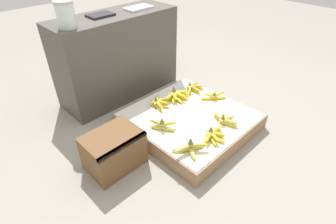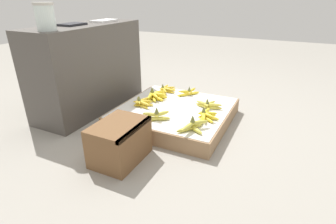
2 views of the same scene
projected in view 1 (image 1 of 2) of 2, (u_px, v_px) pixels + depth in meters
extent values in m
plane|color=gray|center=(189.00, 127.00, 2.21)|extent=(10.00, 10.00, 0.00)
cube|color=#997551|center=(189.00, 121.00, 2.17)|extent=(0.90, 0.91, 0.13)
cube|color=silver|center=(190.00, 114.00, 2.13)|extent=(0.87, 0.88, 0.00)
cube|color=#4C4742|center=(118.00, 56.00, 2.44)|extent=(1.14, 0.42, 0.77)
cube|color=brown|center=(114.00, 150.00, 1.78)|extent=(0.37, 0.27, 0.27)
cube|color=#4E3520|center=(123.00, 146.00, 1.64)|extent=(0.37, 0.02, 0.02)
ellipsoid|color=gold|center=(183.00, 149.00, 1.78)|extent=(0.15, 0.12, 0.03)
ellipsoid|color=gold|center=(191.00, 151.00, 1.76)|extent=(0.11, 0.15, 0.03)
ellipsoid|color=gold|center=(194.00, 147.00, 1.79)|extent=(0.16, 0.09, 0.03)
ellipsoid|color=gold|center=(184.00, 148.00, 1.74)|extent=(0.16, 0.06, 0.03)
ellipsoid|color=gold|center=(197.00, 145.00, 1.76)|extent=(0.14, 0.13, 0.03)
cone|color=olive|center=(191.00, 141.00, 1.74)|extent=(0.04, 0.04, 0.05)
ellipsoid|color=yellow|center=(207.00, 139.00, 1.86)|extent=(0.15, 0.06, 0.03)
ellipsoid|color=yellow|center=(212.00, 139.00, 1.86)|extent=(0.10, 0.14, 0.03)
ellipsoid|color=yellow|center=(216.00, 138.00, 1.87)|extent=(0.04, 0.15, 0.03)
ellipsoid|color=yellow|center=(215.00, 136.00, 1.89)|extent=(0.12, 0.13, 0.03)
ellipsoid|color=yellow|center=(215.00, 133.00, 1.92)|extent=(0.15, 0.06, 0.03)
ellipsoid|color=yellow|center=(209.00, 135.00, 1.85)|extent=(0.15, 0.08, 0.03)
ellipsoid|color=yellow|center=(213.00, 135.00, 1.86)|extent=(0.08, 0.15, 0.03)
ellipsoid|color=yellow|center=(215.00, 133.00, 1.87)|extent=(0.09, 0.15, 0.03)
ellipsoid|color=yellow|center=(215.00, 130.00, 1.90)|extent=(0.15, 0.05, 0.03)
cone|color=olive|center=(211.00, 129.00, 1.86)|extent=(0.03, 0.03, 0.04)
ellipsoid|color=#DBCC4C|center=(229.00, 124.00, 2.00)|extent=(0.06, 0.15, 0.03)
ellipsoid|color=#DBCC4C|center=(228.00, 122.00, 2.03)|extent=(0.12, 0.12, 0.03)
ellipsoid|color=#DBCC4C|center=(227.00, 119.00, 2.05)|extent=(0.15, 0.04, 0.03)
ellipsoid|color=#DBCC4C|center=(222.00, 119.00, 2.06)|extent=(0.13, 0.11, 0.03)
ellipsoid|color=#DBCC4C|center=(219.00, 119.00, 2.06)|extent=(0.07, 0.15, 0.03)
ellipsoid|color=#DBCC4C|center=(229.00, 121.00, 1.99)|extent=(0.07, 0.15, 0.03)
ellipsoid|color=#DBCC4C|center=(227.00, 118.00, 2.02)|extent=(0.15, 0.08, 0.03)
ellipsoid|color=#DBCC4C|center=(224.00, 117.00, 2.04)|extent=(0.15, 0.07, 0.03)
ellipsoid|color=#DBCC4C|center=(220.00, 117.00, 2.04)|extent=(0.07, 0.15, 0.03)
cone|color=olive|center=(223.00, 116.00, 1.99)|extent=(0.03, 0.03, 0.04)
ellipsoid|color=gold|center=(167.00, 129.00, 1.96)|extent=(0.09, 0.12, 0.03)
ellipsoid|color=gold|center=(164.00, 124.00, 2.00)|extent=(0.12, 0.09, 0.03)
ellipsoid|color=gold|center=(158.00, 127.00, 1.97)|extent=(0.10, 0.12, 0.03)
ellipsoid|color=gold|center=(168.00, 124.00, 1.96)|extent=(0.12, 0.09, 0.03)
ellipsoid|color=gold|center=(156.00, 122.00, 1.97)|extent=(0.06, 0.13, 0.03)
cone|color=olive|center=(162.00, 120.00, 1.92)|extent=(0.04, 0.04, 0.05)
ellipsoid|color=yellow|center=(220.00, 98.00, 2.31)|extent=(0.12, 0.09, 0.02)
ellipsoid|color=yellow|center=(212.00, 96.00, 2.34)|extent=(0.10, 0.12, 0.02)
ellipsoid|color=yellow|center=(207.00, 99.00, 2.30)|extent=(0.11, 0.11, 0.02)
ellipsoid|color=yellow|center=(219.00, 94.00, 2.32)|extent=(0.13, 0.04, 0.02)
ellipsoid|color=yellow|center=(210.00, 95.00, 2.30)|extent=(0.07, 0.13, 0.02)
cone|color=olive|center=(215.00, 93.00, 2.27)|extent=(0.03, 0.03, 0.04)
ellipsoid|color=gold|center=(158.00, 106.00, 2.20)|extent=(0.09, 0.17, 0.03)
ellipsoid|color=gold|center=(160.00, 105.00, 2.22)|extent=(0.08, 0.17, 0.03)
ellipsoid|color=gold|center=(159.00, 104.00, 2.23)|extent=(0.15, 0.12, 0.03)
ellipsoid|color=gold|center=(160.00, 102.00, 2.25)|extent=(0.17, 0.03, 0.03)
ellipsoid|color=gold|center=(157.00, 102.00, 2.26)|extent=(0.14, 0.13, 0.03)
ellipsoid|color=gold|center=(158.00, 104.00, 2.18)|extent=(0.07, 0.17, 0.03)
ellipsoid|color=gold|center=(160.00, 102.00, 2.21)|extent=(0.11, 0.16, 0.03)
ellipsoid|color=gold|center=(160.00, 100.00, 2.23)|extent=(0.17, 0.06, 0.03)
ellipsoid|color=gold|center=(157.00, 100.00, 2.24)|extent=(0.15, 0.12, 0.03)
cone|color=olive|center=(156.00, 98.00, 2.20)|extent=(0.03, 0.03, 0.04)
ellipsoid|color=yellow|center=(169.00, 99.00, 2.30)|extent=(0.16, 0.04, 0.03)
ellipsoid|color=yellow|center=(174.00, 98.00, 2.30)|extent=(0.14, 0.13, 0.03)
ellipsoid|color=yellow|center=(177.00, 99.00, 2.29)|extent=(0.07, 0.16, 0.03)
ellipsoid|color=yellow|center=(180.00, 97.00, 2.31)|extent=(0.09, 0.16, 0.03)
ellipsoid|color=yellow|center=(180.00, 95.00, 2.34)|extent=(0.15, 0.12, 0.03)
ellipsoid|color=yellow|center=(171.00, 95.00, 2.28)|extent=(0.17, 0.06, 0.03)
ellipsoid|color=yellow|center=(175.00, 95.00, 2.29)|extent=(0.12, 0.15, 0.03)
ellipsoid|color=yellow|center=(179.00, 95.00, 2.29)|extent=(0.05, 0.16, 0.03)
ellipsoid|color=yellow|center=(180.00, 92.00, 2.32)|extent=(0.15, 0.12, 0.03)
cone|color=olive|center=(174.00, 89.00, 2.29)|extent=(0.04, 0.04, 0.05)
ellipsoid|color=gold|center=(189.00, 90.00, 2.42)|extent=(0.14, 0.12, 0.02)
ellipsoid|color=gold|center=(194.00, 90.00, 2.42)|extent=(0.03, 0.17, 0.02)
ellipsoid|color=gold|center=(196.00, 88.00, 2.46)|extent=(0.13, 0.13, 0.02)
ellipsoid|color=gold|center=(193.00, 86.00, 2.48)|extent=(0.17, 0.03, 0.02)
ellipsoid|color=gold|center=(190.00, 88.00, 2.41)|extent=(0.14, 0.13, 0.02)
ellipsoid|color=gold|center=(194.00, 88.00, 2.41)|extent=(0.03, 0.17, 0.02)
ellipsoid|color=gold|center=(195.00, 86.00, 2.44)|extent=(0.13, 0.14, 0.02)
ellipsoid|color=gold|center=(192.00, 85.00, 2.46)|extent=(0.17, 0.03, 0.02)
cone|color=olive|center=(190.00, 83.00, 2.43)|extent=(0.03, 0.03, 0.04)
cylinder|color=silver|center=(66.00, 16.00, 1.86)|extent=(0.13, 0.13, 0.17)
cylinder|color=#B7B2A8|center=(63.00, 2.00, 1.81)|extent=(0.14, 0.14, 0.02)
cube|color=white|center=(138.00, 8.00, 2.34)|extent=(0.25, 0.14, 0.02)
cube|color=#232328|center=(100.00, 15.00, 2.15)|extent=(0.21, 0.15, 0.02)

